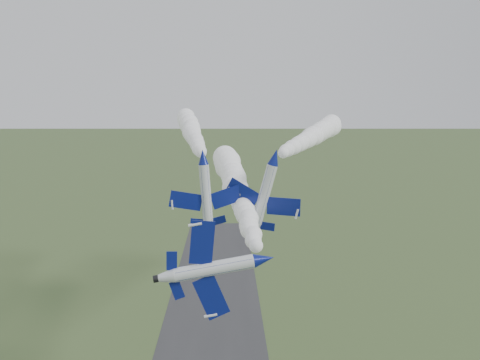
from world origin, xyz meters
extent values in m
cylinder|color=silver|center=(7.67, -6.81, 34.74)|extent=(2.62, 9.28, 1.86)
cone|color=navy|center=(8.16, -12.57, 34.74)|extent=(2.06, 2.55, 1.86)
cone|color=silver|center=(7.21, -1.27, 34.74)|extent=(2.02, 2.11, 1.86)
cylinder|color=black|center=(7.12, -0.19, 34.74)|extent=(1.00, 0.73, 0.94)
ellipsoid|color=black|center=(8.48, -9.11, 34.84)|extent=(1.50, 3.23, 1.24)
cube|color=navy|center=(6.95, -6.00, 37.95)|extent=(1.13, 2.68, 4.98)
cube|color=navy|center=(7.94, -5.92, 31.48)|extent=(1.13, 2.68, 4.98)
cube|color=navy|center=(7.03, -2.27, 36.47)|extent=(0.54, 1.23, 2.17)
cube|color=navy|center=(7.56, -2.23, 33.02)|extent=(0.54, 1.23, 2.17)
cube|color=navy|center=(8.71, -2.39, 34.96)|extent=(2.53, 1.94, 0.49)
cylinder|color=silver|center=(-0.17, 15.30, 44.22)|extent=(2.68, 9.07, 1.70)
cone|color=navy|center=(0.45, 9.69, 44.22)|extent=(1.95, 2.51, 1.70)
cone|color=silver|center=(-0.77, 20.69, 44.22)|extent=(1.90, 2.09, 1.70)
cylinder|color=black|center=(-0.89, 21.75, 44.22)|extent=(0.93, 0.73, 0.86)
ellipsoid|color=black|center=(0.04, 13.01, 44.82)|extent=(1.47, 3.17, 1.14)
cube|color=navy|center=(-3.42, 15.79, 43.84)|extent=(5.15, 3.08, 0.49)
cube|color=navy|center=(2.91, 16.50, 44.28)|extent=(5.15, 3.08, 0.49)
cube|color=navy|center=(-2.35, 19.55, 44.10)|extent=(2.25, 1.40, 0.25)
cube|color=navy|center=(1.02, 19.93, 44.34)|extent=(2.25, 1.40, 0.25)
cube|color=navy|center=(-0.73, 19.47, 45.60)|extent=(0.48, 1.72, 2.34)
cylinder|color=silver|center=(10.74, 14.26, 44.28)|extent=(4.77, 9.65, 2.07)
cone|color=navy|center=(8.98, 8.56, 44.28)|extent=(2.71, 2.98, 2.07)
cone|color=silver|center=(12.43, 19.75, 44.28)|extent=(2.58, 2.55, 2.07)
cylinder|color=black|center=(12.77, 20.83, 44.28)|extent=(1.20, 0.96, 1.05)
ellipsoid|color=black|center=(10.18, 11.89, 44.89)|extent=(2.28, 3.51, 1.38)
cube|color=navy|center=(7.85, 16.10, 44.99)|extent=(5.62, 4.07, 1.50)
cube|color=navy|center=(14.08, 14.17, 43.24)|extent=(5.62, 4.07, 1.50)
cube|color=navy|center=(10.47, 19.30, 44.75)|extent=(2.47, 1.83, 0.69)
cube|color=navy|center=(13.80, 18.27, 43.81)|extent=(2.47, 1.83, 0.69)
cube|color=navy|center=(12.42, 18.41, 45.69)|extent=(1.27, 1.95, 2.43)
camera|label=1|loc=(3.45, -66.07, 52.84)|focal=40.00mm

